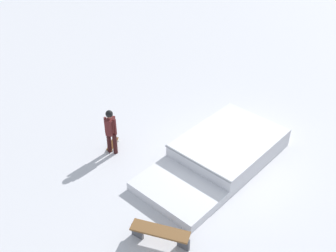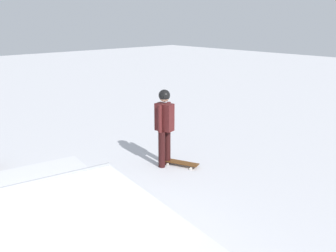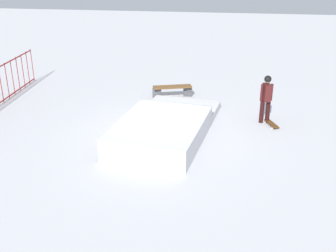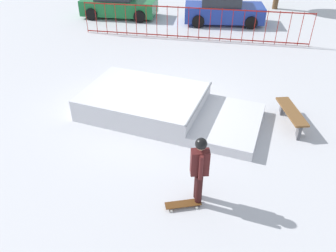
{
  "view_description": "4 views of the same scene",
  "coord_description": "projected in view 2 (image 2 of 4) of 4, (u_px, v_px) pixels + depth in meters",
  "views": [
    {
      "loc": [
        9.79,
        4.38,
        9.0
      ],
      "look_at": [
        0.33,
        -2.07,
        0.9
      ],
      "focal_mm": 43.74,
      "sensor_mm": 36.0,
      "label": 1
    },
    {
      "loc": [
        -4.16,
        1.7,
        3.18
      ],
      "look_at": [
        1.41,
        -3.36,
        1.0
      ],
      "focal_mm": 39.87,
      "sensor_mm": 36.0,
      "label": 2
    },
    {
      "loc": [
        -12.29,
        -2.09,
        5.64
      ],
      "look_at": [
        -0.57,
        -0.36,
        0.6
      ],
      "focal_mm": 44.06,
      "sensor_mm": 36.0,
      "label": 3
    },
    {
      "loc": [
        2.14,
        -8.75,
        5.65
      ],
      "look_at": [
        0.67,
        -2.03,
        0.9
      ],
      "focal_mm": 35.69,
      "sensor_mm": 36.0,
      "label": 4
    }
  ],
  "objects": [
    {
      "name": "skateboard",
      "position": [
        181.0,
        163.0,
        8.32
      ],
      "size": [
        0.82,
        0.48,
        0.09
      ],
      "rotation": [
        0.0,
        0.0,
        0.38
      ],
      "color": "#593314",
      "rests_on": "ground"
    },
    {
      "name": "skate_ramp",
      "position": [
        64.0,
        244.0,
        4.92
      ],
      "size": [
        5.72,
        3.35,
        0.74
      ],
      "rotation": [
        0.0,
        0.0,
        -0.14
      ],
      "color": "silver",
      "rests_on": "ground"
    },
    {
      "name": "skater",
      "position": [
        164.0,
        122.0,
        8.09
      ],
      "size": [
        0.42,
        0.43,
        1.73
      ],
      "rotation": [
        0.0,
        0.0,
        0.26
      ],
      "color": "black",
      "rests_on": "ground"
    }
  ]
}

